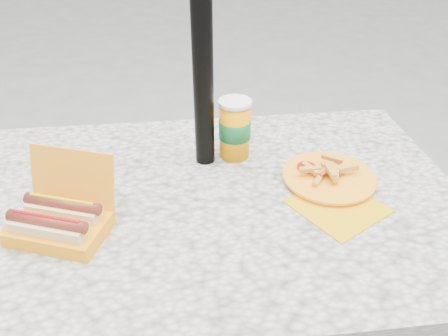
{
  "coord_description": "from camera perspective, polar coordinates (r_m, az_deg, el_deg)",
  "views": [
    {
      "loc": [
        -0.07,
        -0.82,
        1.37
      ],
      "look_at": [
        0.04,
        0.04,
        0.8
      ],
      "focal_mm": 35.0,
      "sensor_mm": 36.0,
      "label": 1
    }
  ],
  "objects": [
    {
      "name": "soda_cup",
      "position": [
        1.14,
        1.41,
        5.14
      ],
      "size": [
        0.09,
        0.09,
        0.16
      ],
      "rotation": [
        0.0,
        0.0,
        -0.21
      ],
      "color": "#FF9800",
      "rests_on": "picnic_table"
    },
    {
      "name": "picnic_table",
      "position": [
        1.1,
        -1.63,
        -8.14
      ],
      "size": [
        1.2,
        0.8,
        0.75
      ],
      "color": "beige",
      "rests_on": "ground"
    },
    {
      "name": "umbrella_pole",
      "position": [
        1.02,
        -2.93,
        17.88
      ],
      "size": [
        0.05,
        0.05,
        2.2
      ],
      "primitive_type": "cylinder",
      "color": "black",
      "rests_on": "ground"
    },
    {
      "name": "fries_plate",
      "position": [
        1.1,
        13.52,
        -1.33
      ],
      "size": [
        0.25,
        0.34,
        0.05
      ],
      "rotation": [
        0.0,
        0.0,
        0.18
      ],
      "color": "#E2A008",
      "rests_on": "picnic_table"
    },
    {
      "name": "hotdog_box",
      "position": [
        0.97,
        -20.73,
        -6.36
      ],
      "size": [
        0.24,
        0.22,
        0.16
      ],
      "rotation": [
        0.0,
        0.0,
        -0.36
      ],
      "color": "orange",
      "rests_on": "picnic_table"
    }
  ]
}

